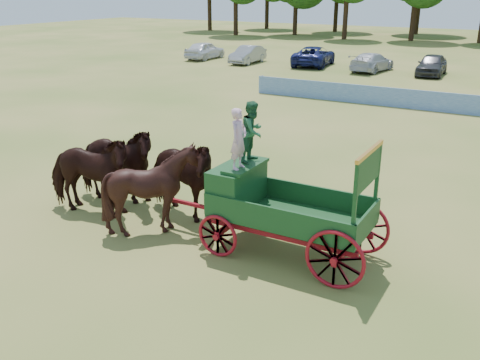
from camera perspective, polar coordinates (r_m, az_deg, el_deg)
ground at (r=13.20m, az=19.84°, el=-9.76°), size 160.00×160.00×0.00m
horse_lead_left at (r=15.88m, az=-15.87°, el=0.57°), size 3.10×1.95×2.43m
horse_lead_right at (r=16.62m, az=-13.21°, el=1.67°), size 3.07×1.83×2.43m
horse_wheel_left at (r=14.34m, az=-9.07°, el=-0.99°), size 2.25×2.01×2.43m
horse_wheel_right at (r=15.15m, az=-6.49°, el=0.29°), size 3.05×1.77×2.43m
farm_dray at (r=13.13m, az=2.65°, el=-0.94°), size 6.00×2.00×3.67m
parked_cars at (r=42.18m, az=23.08°, el=10.91°), size 47.28×8.06×1.65m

